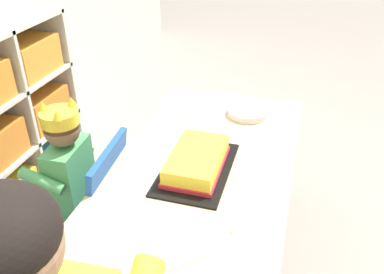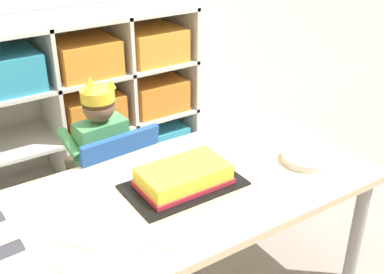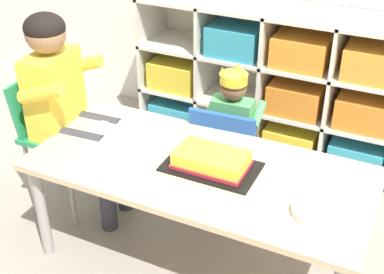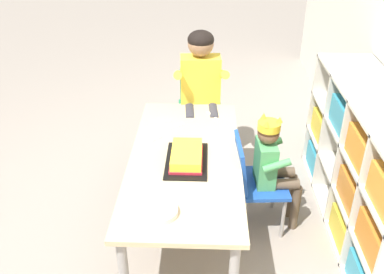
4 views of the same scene
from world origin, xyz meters
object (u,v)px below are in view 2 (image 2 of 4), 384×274
at_px(classroom_chair_blue, 113,181).
at_px(paper_plate_stack, 307,158).
at_px(fork_at_table_front_edge, 72,244).
at_px(birthday_cake_on_tray, 183,178).
at_px(activity_table, 174,205).
at_px(child_with_crown, 98,145).
at_px(fork_scattered_mid_table, 153,246).

relative_size(classroom_chair_blue, paper_plate_stack, 3.31).
bearing_deg(fork_at_table_front_edge, birthday_cake_on_tray, 59.69).
bearing_deg(activity_table, birthday_cake_on_tray, 13.51).
relative_size(child_with_crown, fork_at_table_front_edge, 7.77).
xyz_separation_m(classroom_chair_blue, child_with_crown, (-0.01, 0.11, 0.13)).
distance_m(classroom_chair_blue, paper_plate_stack, 0.81).
distance_m(activity_table, fork_at_table_front_edge, 0.40).
bearing_deg(birthday_cake_on_tray, paper_plate_stack, -13.21).
bearing_deg(fork_scattered_mid_table, activity_table, 83.92).
xyz_separation_m(child_with_crown, birthday_cake_on_tray, (0.10, -0.53, 0.08)).
height_order(activity_table, classroom_chair_blue, classroom_chair_blue).
height_order(classroom_chair_blue, fork_scattered_mid_table, classroom_chair_blue).
bearing_deg(fork_at_table_front_edge, classroom_chair_blue, 104.09).
xyz_separation_m(child_with_crown, fork_at_table_front_edge, (-0.34, -0.62, 0.05)).
distance_m(birthday_cake_on_tray, paper_plate_stack, 0.50).
xyz_separation_m(activity_table, classroom_chair_blue, (-0.04, 0.43, -0.12)).
bearing_deg(fork_at_table_front_edge, paper_plate_stack, 46.97).
relative_size(classroom_chair_blue, fork_at_table_front_edge, 6.09).
bearing_deg(paper_plate_stack, activity_table, 169.21).
bearing_deg(birthday_cake_on_tray, activity_table, -166.49).
height_order(child_with_crown, birthday_cake_on_tray, child_with_crown).
bearing_deg(paper_plate_stack, classroom_chair_blue, 137.30).
bearing_deg(classroom_chair_blue, paper_plate_stack, 133.48).
bearing_deg(fork_scattered_mid_table, birthday_cake_on_tray, 79.08).
height_order(fork_at_table_front_edge, fork_scattered_mid_table, same).
height_order(child_with_crown, fork_at_table_front_edge, child_with_crown).
height_order(activity_table, birthday_cake_on_tray, birthday_cake_on_tray).
distance_m(child_with_crown, paper_plate_stack, 0.88).
height_order(activity_table, fork_at_table_front_edge, fork_at_table_front_edge).
bearing_deg(activity_table, child_with_crown, 95.20).
height_order(birthday_cake_on_tray, fork_at_table_front_edge, birthday_cake_on_tray).
bearing_deg(birthday_cake_on_tray, classroom_chair_blue, 102.41).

